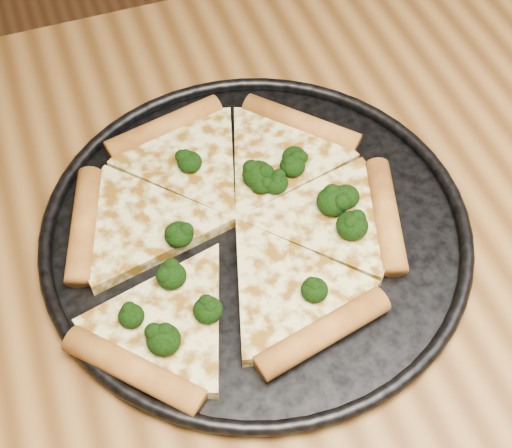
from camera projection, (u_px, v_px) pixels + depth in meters
name	position (u px, v px, depth m)	size (l,w,h in m)	color
dining_table	(401.00, 331.00, 0.73)	(1.20, 0.90, 0.75)	brown
pizza_pan	(256.00, 229.00, 0.68)	(0.39, 0.39, 0.02)	black
pizza	(233.00, 224.00, 0.68)	(0.33, 0.32, 0.02)	#DCD787
broccoli_florets	(259.00, 224.00, 0.66)	(0.24, 0.20, 0.02)	black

